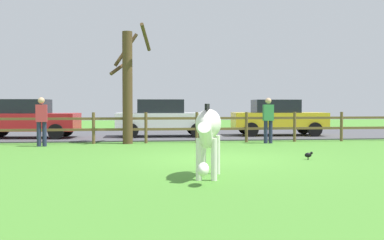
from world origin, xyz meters
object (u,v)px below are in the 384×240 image
object	(u,v)px
parked_car_red	(26,118)
visitor_right_of_tree	(42,119)
zebra	(208,129)
bare_tree	(128,84)
visitor_left_of_tree	(268,118)
crow_on_grass	(309,155)
parked_car_yellow	(278,117)
parked_car_white	(163,118)

from	to	relation	value
parked_car_red	visitor_right_of_tree	world-z (taller)	visitor_right_of_tree
parked_car_red	zebra	bearing A→B (deg)	-61.77
bare_tree	parked_car_red	xyz separation A→B (m)	(-4.10, 2.68, -1.30)
bare_tree	visitor_left_of_tree	xyz separation A→B (m)	(5.01, -0.50, -1.24)
crow_on_grass	parked_car_yellow	size ratio (longest dim) A/B	0.05
parked_car_white	parked_car_red	size ratio (longest dim) A/B	0.98
zebra	crow_on_grass	size ratio (longest dim) A/B	8.84
bare_tree	crow_on_grass	size ratio (longest dim) A/B	19.47
crow_on_grass	visitor_left_of_tree	xyz separation A→B (m)	(0.43, 4.93, 0.78)
parked_car_white	parked_car_red	distance (m)	5.53
bare_tree	visitor_left_of_tree	distance (m)	5.19
crow_on_grass	parked_car_yellow	world-z (taller)	parked_car_yellow
parked_car_white	parked_car_red	xyz separation A→B (m)	(-5.53, -0.17, 0.00)
visitor_right_of_tree	visitor_left_of_tree	bearing A→B (deg)	1.73
bare_tree	parked_car_red	bearing A→B (deg)	146.88
bare_tree	zebra	bearing A→B (deg)	-78.64
parked_car_yellow	visitor_right_of_tree	distance (m)	10.01
parked_car_white	visitor_left_of_tree	distance (m)	4.90
crow_on_grass	visitor_left_of_tree	distance (m)	5.01
bare_tree	parked_car_red	distance (m)	5.07
visitor_left_of_tree	parked_car_yellow	bearing A→B (deg)	66.85
bare_tree	parked_car_white	size ratio (longest dim) A/B	1.03
parked_car_white	visitor_right_of_tree	xyz separation A→B (m)	(-4.28, -3.58, 0.06)
zebra	parked_car_red	size ratio (longest dim) A/B	0.46
bare_tree	parked_car_white	xyz separation A→B (m)	(1.43, 2.84, -1.30)
crow_on_grass	visitor_left_of_tree	world-z (taller)	visitor_left_of_tree
bare_tree	visitor_left_of_tree	world-z (taller)	bare_tree
visitor_right_of_tree	parked_car_yellow	bearing A→B (deg)	21.35
parked_car_red	visitor_left_of_tree	xyz separation A→B (m)	(9.11, -3.18, 0.06)
bare_tree	visitor_right_of_tree	bearing A→B (deg)	-165.47
zebra	parked_car_red	bearing A→B (deg)	118.23
crow_on_grass	parked_car_yellow	xyz separation A→B (m)	(1.88, 8.34, 0.72)
parked_car_red	visitor_right_of_tree	distance (m)	3.64
parked_car_yellow	parked_car_red	size ratio (longest dim) A/B	1.00
zebra	crow_on_grass	world-z (taller)	zebra
bare_tree	crow_on_grass	distance (m)	7.39
parked_car_red	visitor_left_of_tree	bearing A→B (deg)	-19.22
parked_car_yellow	zebra	bearing A→B (deg)	-114.20
zebra	crow_on_grass	distance (m)	3.98
crow_on_grass	parked_car_yellow	bearing A→B (deg)	77.28
parked_car_yellow	parked_car_white	xyz separation A→B (m)	(-5.04, -0.06, 0.00)
zebra	parked_car_red	world-z (taller)	parked_car_red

